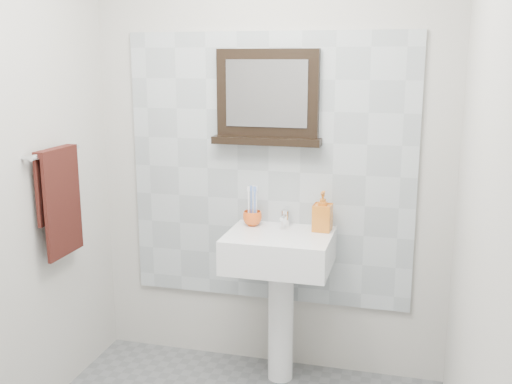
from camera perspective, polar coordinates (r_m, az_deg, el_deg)
back_wall at (r=3.31m, az=1.29°, el=3.77°), size 2.00×0.01×2.50m
front_wall at (r=1.34m, az=-21.64°, el=-10.65°), size 2.00×0.01×2.50m
right_wall at (r=2.16m, az=20.66°, el=-1.89°), size 0.01×2.20×2.50m
splashback at (r=3.32m, az=1.23°, el=2.04°), size 1.60×0.02×1.50m
pedestal_sink at (r=3.21m, az=2.24°, el=-7.08°), size 0.55×0.44×0.96m
toothbrush_cup at (r=3.29m, az=-0.35°, el=-2.52°), size 0.13×0.13×0.08m
toothbrushes at (r=3.27m, az=-0.31°, el=-1.11°), size 0.05×0.04×0.21m
soap_dispenser at (r=3.19m, az=6.36°, el=-1.83°), size 0.10×0.10×0.21m
framed_mirror at (r=3.24m, az=1.10°, el=8.78°), size 0.60×0.11×0.51m
towel_bar at (r=3.13m, az=-18.61°, el=3.63°), size 0.07×0.40×0.03m
hand_towel at (r=3.16m, az=-18.23°, el=-0.14°), size 0.06×0.30×0.55m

